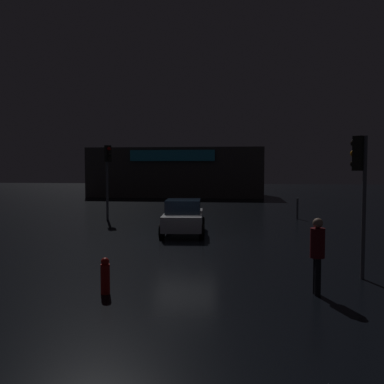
{
  "coord_description": "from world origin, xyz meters",
  "views": [
    {
      "loc": [
        2.2,
        -16.87,
        2.98
      ],
      "look_at": [
        -0.48,
        6.77,
        1.59
      ],
      "focal_mm": 38.89,
      "sensor_mm": 36.0,
      "label": 1
    }
  ],
  "objects_px": {
    "pedestrian": "(317,250)",
    "car_far": "(183,217)",
    "store_building": "(178,172)",
    "traffic_signal_opposite": "(360,169)",
    "fire_hydrant": "(105,276)",
    "traffic_signal_cross_left": "(108,166)"
  },
  "relations": [
    {
      "from": "store_building",
      "to": "traffic_signal_cross_left",
      "type": "height_order",
      "value": "store_building"
    },
    {
      "from": "traffic_signal_cross_left",
      "to": "car_far",
      "type": "distance_m",
      "value": 7.11
    },
    {
      "from": "traffic_signal_opposite",
      "to": "pedestrian",
      "type": "bearing_deg",
      "value": -129.78
    },
    {
      "from": "traffic_signal_opposite",
      "to": "traffic_signal_cross_left",
      "type": "height_order",
      "value": "traffic_signal_cross_left"
    },
    {
      "from": "store_building",
      "to": "pedestrian",
      "type": "xyz_separation_m",
      "value": [
        8.31,
        -33.71,
        -1.44
      ]
    },
    {
      "from": "store_building",
      "to": "car_far",
      "type": "relative_size",
      "value": 4.37
    },
    {
      "from": "traffic_signal_opposite",
      "to": "pedestrian",
      "type": "relative_size",
      "value": 2.11
    },
    {
      "from": "traffic_signal_cross_left",
      "to": "car_far",
      "type": "bearing_deg",
      "value": -42.63
    },
    {
      "from": "traffic_signal_opposite",
      "to": "car_far",
      "type": "xyz_separation_m",
      "value": [
        -5.68,
        6.87,
        -2.16
      ]
    },
    {
      "from": "traffic_signal_opposite",
      "to": "pedestrian",
      "type": "height_order",
      "value": "traffic_signal_opposite"
    },
    {
      "from": "pedestrian",
      "to": "traffic_signal_cross_left",
      "type": "bearing_deg",
      "value": 125.3
    },
    {
      "from": "store_building",
      "to": "fire_hydrant",
      "type": "relative_size",
      "value": 20.43
    },
    {
      "from": "pedestrian",
      "to": "car_far",
      "type": "bearing_deg",
      "value": 116.81
    },
    {
      "from": "store_building",
      "to": "traffic_signal_cross_left",
      "type": "xyz_separation_m",
      "value": [
        -0.96,
        -20.62,
        0.56
      ]
    },
    {
      "from": "car_far",
      "to": "pedestrian",
      "type": "xyz_separation_m",
      "value": [
        4.31,
        -8.52,
        0.28
      ]
    },
    {
      "from": "car_far",
      "to": "pedestrian",
      "type": "bearing_deg",
      "value": -63.19
    },
    {
      "from": "traffic_signal_cross_left",
      "to": "store_building",
      "type": "bearing_deg",
      "value": 87.34
    },
    {
      "from": "car_far",
      "to": "fire_hydrant",
      "type": "xyz_separation_m",
      "value": [
        -0.65,
        -9.02,
        -0.35
      ]
    },
    {
      "from": "traffic_signal_opposite",
      "to": "pedestrian",
      "type": "xyz_separation_m",
      "value": [
        -1.37,
        -1.65,
        -1.88
      ]
    },
    {
      "from": "pedestrian",
      "to": "store_building",
      "type": "bearing_deg",
      "value": 103.84
    },
    {
      "from": "pedestrian",
      "to": "traffic_signal_opposite",
      "type": "bearing_deg",
      "value": 50.22
    },
    {
      "from": "store_building",
      "to": "traffic_signal_cross_left",
      "type": "distance_m",
      "value": 20.65
    }
  ]
}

